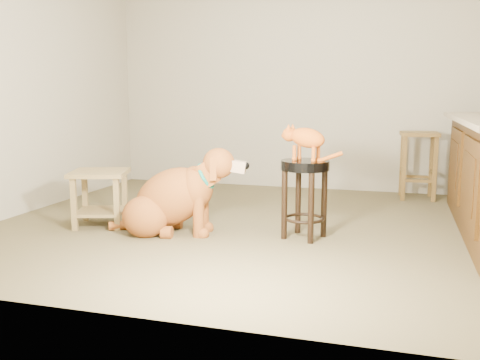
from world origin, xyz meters
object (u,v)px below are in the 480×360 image
(wood_stool, at_px, (418,164))
(side_table, at_px, (100,190))
(padded_stool, at_px, (305,183))
(golden_retriever, at_px, (173,199))
(tabby_kitten, at_px, (304,139))

(wood_stool, bearing_deg, side_table, -142.29)
(padded_stool, bearing_deg, golden_retriever, -171.68)
(wood_stool, height_order, side_table, wood_stool)
(padded_stool, distance_m, tabby_kitten, 0.35)
(padded_stool, bearing_deg, tabby_kitten, 156.91)
(wood_stool, relative_size, golden_retriever, 0.61)
(tabby_kitten, bearing_deg, padded_stool, -5.72)
(golden_retriever, xyz_separation_m, tabby_kitten, (1.04, 0.16, 0.50))
(padded_stool, xyz_separation_m, tabby_kitten, (-0.01, 0.00, 0.35))
(wood_stool, bearing_deg, golden_retriever, -132.83)
(golden_retriever, height_order, tabby_kitten, tabby_kitten)
(wood_stool, height_order, golden_retriever, wood_stool)
(wood_stool, bearing_deg, padded_stool, -114.79)
(wood_stool, bearing_deg, tabby_kitten, -115.09)
(padded_stool, distance_m, wood_stool, 2.14)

